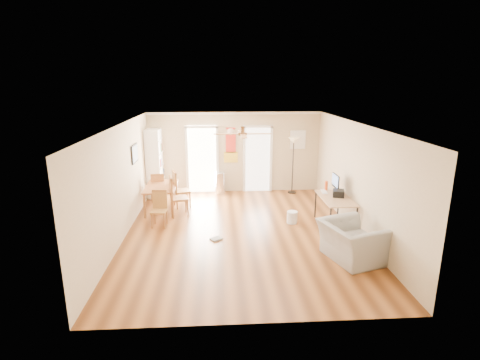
{
  "coord_description": "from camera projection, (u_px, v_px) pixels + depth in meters",
  "views": [
    {
      "loc": [
        -0.54,
        -8.31,
        3.55
      ],
      "look_at": [
        0.0,
        0.6,
        1.15
      ],
      "focal_mm": 27.73,
      "sensor_mm": 36.0,
      "label": 1
    }
  ],
  "objects": [
    {
      "name": "wall_decal",
      "position": [
        231.0,
        145.0,
        11.91
      ],
      "size": [
        0.46,
        0.03,
        1.1
      ],
      "primitive_type": "cube",
      "color": "red",
      "rests_on": "wall_back"
    },
    {
      "name": "wall_right",
      "position": [
        357.0,
        179.0,
        8.79
      ],
      "size": [
        0.04,
        7.0,
        2.6
      ],
      "primitive_type": null,
      "color": "beige",
      "rests_on": "floor"
    },
    {
      "name": "dining_table",
      "position": [
        162.0,
        198.0,
        10.45
      ],
      "size": [
        0.86,
        1.42,
        0.7
      ],
      "primitive_type": null,
      "rotation": [
        0.0,
        0.0,
        0.01
      ],
      "color": "#A66335",
      "rests_on": "floor"
    },
    {
      "name": "crown_molding",
      "position": [
        242.0,
        126.0,
        8.3
      ],
      "size": [
        5.5,
        7.0,
        0.08
      ],
      "primitive_type": null,
      "color": "white",
      "rests_on": "wall_back"
    },
    {
      "name": "armchair",
      "position": [
        352.0,
        242.0,
        7.51
      ],
      "size": [
        1.36,
        1.46,
        0.78
      ],
      "primitive_type": "imported",
      "rotation": [
        0.0,
        0.0,
        1.88
      ],
      "color": "gray",
      "rests_on": "floor"
    },
    {
      "name": "wall_left",
      "position": [
        122.0,
        182.0,
        8.47
      ],
      "size": [
        0.04,
        7.0,
        2.6
      ],
      "primitive_type": null,
      "color": "beige",
      "rests_on": "floor"
    },
    {
      "name": "wastebasket_a",
      "position": [
        292.0,
        217.0,
        9.51
      ],
      "size": [
        0.28,
        0.28,
        0.31
      ],
      "primitive_type": "cylinder",
      "rotation": [
        0.0,
        0.0,
        -0.03
      ],
      "color": "silver",
      "rests_on": "floor"
    },
    {
      "name": "ac_grille",
      "position": [
        298.0,
        140.0,
        11.99
      ],
      "size": [
        0.5,
        0.04,
        0.6
      ],
      "primitive_type": "cube",
      "color": "white",
      "rests_on": "wall_back"
    },
    {
      "name": "framed_poster",
      "position": [
        135.0,
        154.0,
        9.71
      ],
      "size": [
        0.04,
        0.66,
        0.48
      ],
      "primitive_type": "cube",
      "color": "black",
      "rests_on": "wall_left"
    },
    {
      "name": "wall_front",
      "position": [
        257.0,
        244.0,
        5.25
      ],
      "size": [
        5.5,
        0.04,
        2.6
      ],
      "primitive_type": null,
      "color": "beige",
      "rests_on": "floor"
    },
    {
      "name": "dining_chair_right_a",
      "position": [
        182.0,
        189.0,
        10.67
      ],
      "size": [
        0.55,
        0.55,
        1.06
      ],
      "primitive_type": null,
      "rotation": [
        0.0,
        0.0,
        1.89
      ],
      "color": "olive",
      "rests_on": "floor"
    },
    {
      "name": "trash_can",
      "position": [
        220.0,
        183.0,
        11.97
      ],
      "size": [
        0.35,
        0.35,
        0.7
      ],
      "primitive_type": "cylinder",
      "rotation": [
        0.0,
        0.0,
        0.07
      ],
      "color": "silver",
      "rests_on": "floor"
    },
    {
      "name": "keyboard",
      "position": [
        324.0,
        192.0,
        9.63
      ],
      "size": [
        0.17,
        0.41,
        0.01
      ],
      "primitive_type": "cube",
      "rotation": [
        0.0,
        0.0,
        -0.1
      ],
      "color": "silver",
      "rests_on": "computer_desk"
    },
    {
      "name": "wall_back",
      "position": [
        235.0,
        152.0,
        12.0
      ],
      "size": [
        5.5,
        0.04,
        2.6
      ],
      "primitive_type": null,
      "color": "beige",
      "rests_on": "floor"
    },
    {
      "name": "torchiere_lamp",
      "position": [
        293.0,
        166.0,
        11.9
      ],
      "size": [
        0.43,
        0.43,
        1.82
      ],
      "primitive_type": null,
      "rotation": [
        0.0,
        0.0,
        0.3
      ],
      "color": "black",
      "rests_on": "floor"
    },
    {
      "name": "dining_chair_near",
      "position": [
        159.0,
        209.0,
        9.22
      ],
      "size": [
        0.4,
        0.4,
        0.9
      ],
      "primitive_type": null,
      "rotation": [
        0.0,
        0.0,
        -0.08
      ],
      "color": "#A77536",
      "rests_on": "floor"
    },
    {
      "name": "wastebasket_b",
      "position": [
        327.0,
        244.0,
        7.96
      ],
      "size": [
        0.31,
        0.31,
        0.31
      ],
      "primitive_type": "cylinder",
      "rotation": [
        0.0,
        0.0,
        -0.18
      ],
      "color": "white",
      "rests_on": "floor"
    },
    {
      "name": "ceiling",
      "position": [
        242.0,
        124.0,
        8.29
      ],
      "size": [
        5.5,
        7.0,
        0.0
      ],
      "primitive_type": null,
      "color": "silver",
      "rests_on": "floor"
    },
    {
      "name": "dining_chair_right_b",
      "position": [
        179.0,
        196.0,
        9.94
      ],
      "size": [
        0.54,
        0.54,
        1.1
      ],
      "primitive_type": null,
      "rotation": [
        0.0,
        0.0,
        1.79
      ],
      "color": "brown",
      "rests_on": "floor"
    },
    {
      "name": "floor",
      "position": [
        241.0,
        232.0,
        8.96
      ],
      "size": [
        7.0,
        7.0,
        0.0
      ],
      "primitive_type": "plane",
      "color": "brown",
      "rests_on": "ground"
    },
    {
      "name": "orange_bottle",
      "position": [
        326.0,
        186.0,
        9.76
      ],
      "size": [
        0.1,
        0.1,
        0.24
      ],
      "primitive_type": "cylinder",
      "rotation": [
        0.0,
        0.0,
        0.26
      ],
      "color": "#E64B14",
      "rests_on": "computer_desk"
    },
    {
      "name": "ceiling_fan",
      "position": [
        243.0,
        134.0,
        8.05
      ],
      "size": [
        1.24,
        1.24,
        0.2
      ],
      "primitive_type": null,
      "color": "#593819",
      "rests_on": "ceiling"
    },
    {
      "name": "bookshelf",
      "position": [
        155.0,
        163.0,
        11.62
      ],
      "size": [
        0.51,
        0.99,
        2.12
      ],
      "primitive_type": null,
      "rotation": [
        0.0,
        0.0,
        0.09
      ],
      "color": "white",
      "rests_on": "floor"
    },
    {
      "name": "dining_chair_far",
      "position": [
        158.0,
        188.0,
        11.02
      ],
      "size": [
        0.41,
        0.41,
        0.93
      ],
      "primitive_type": null,
      "rotation": [
        0.0,
        0.0,
        3.23
      ],
      "color": "#AC6A37",
      "rests_on": "floor"
    },
    {
      "name": "kitchen_doorway",
      "position": [
        202.0,
        160.0,
        11.99
      ],
      "size": [
        0.9,
        0.1,
        2.1
      ],
      "primitive_type": null,
      "color": "white",
      "rests_on": "wall_back"
    },
    {
      "name": "bathroom_doorway",
      "position": [
        258.0,
        160.0,
        12.1
      ],
      "size": [
        0.8,
        0.1,
        2.1
      ],
      "primitive_type": null,
      "color": "white",
      "rests_on": "wall_back"
    },
    {
      "name": "printer",
      "position": [
        338.0,
        193.0,
        9.24
      ],
      "size": [
        0.35,
        0.38,
        0.16
      ],
      "primitive_type": "cube",
      "rotation": [
        0.0,
        0.0,
        -0.29
      ],
      "color": "black",
      "rests_on": "computer_desk"
    },
    {
      "name": "computer_desk",
      "position": [
        335.0,
        212.0,
        9.25
      ],
      "size": [
        0.7,
        1.4,
        0.75
      ],
      "primitive_type": null,
      "color": "tan",
      "rests_on": "floor"
    },
    {
      "name": "imac",
      "position": [
        335.0,
        183.0,
        9.53
      ],
      "size": [
        0.16,
        0.52,
        0.48
      ],
      "primitive_type": null,
      "rotation": [
        0.0,
        0.0,
        -0.17
      ],
      "color": "black",
      "rests_on": "computer_desk"
    },
    {
      "name": "floor_cloth",
      "position": [
        216.0,
        239.0,
        8.54
      ],
      "size": [
        0.31,
        0.3,
        0.04
      ],
      "primitive_type": "cube",
      "rotation": [
        0.0,
        0.0,
        0.57
      ],
      "color": "gray",
      "rests_on": "floor"
    }
  ]
}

